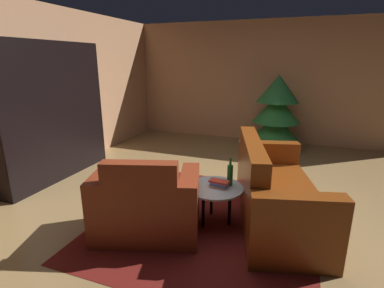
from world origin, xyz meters
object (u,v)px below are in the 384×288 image
Objects in this scene: coffee_table at (215,191)px; bottle_on_table at (230,175)px; couch_red at (274,194)px; decorated_tree at (276,112)px; bookshelf_unit at (59,114)px; armchair_red at (146,207)px; book_stack_on_table at (219,184)px.

bottle_on_table is (0.14, 0.10, 0.17)m from coffee_table.
couch_red is 3.09× the size of coffee_table.
bookshelf_unit is at bearing -140.29° from decorated_tree.
armchair_red reaches higher than coffee_table.
couch_red is at bearing 24.94° from book_stack_on_table.
bookshelf_unit reaches higher than bottle_on_table.
bookshelf_unit is at bearing 152.67° from armchair_red.
decorated_tree is (0.22, 3.01, 0.22)m from bottle_on_table.
couch_red reaches higher than coffee_table.
coffee_table is at bearing -164.32° from book_stack_on_table.
bookshelf_unit is 2.79m from coffee_table.
bottle_on_table is at bearing 42.25° from book_stack_on_table.
armchair_red is at bearing -140.67° from coffee_table.
armchair_red reaches higher than bottle_on_table.
couch_red is at bearing 20.55° from bottle_on_table.
coffee_table is 0.24m from bottle_on_table.
armchair_red is at bearing -147.70° from couch_red.
coffee_table is 0.42× the size of decorated_tree.
decorated_tree reaches higher than book_stack_on_table.
bottle_on_table is at bearing 35.07° from coffee_table.
decorated_tree is at bearing 94.95° from couch_red.
bottle_on_table is at bearing -9.89° from bookshelf_unit.
couch_red reaches higher than book_stack_on_table.
bottle_on_table is at bearing 38.54° from armchair_red.
decorated_tree is (0.32, 3.09, 0.31)m from book_stack_on_table.
bottle_on_table is (0.73, 0.58, 0.23)m from armchair_red.
bottle_on_table is 0.21× the size of decorated_tree.
decorated_tree is (0.36, 3.11, 0.39)m from coffee_table.
couch_red is (1.20, 0.76, -0.00)m from armchair_red.
bookshelf_unit is 2.88m from bottle_on_table.
bottle_on_table reaches higher than book_stack_on_table.
bookshelf_unit is 1.67× the size of armchair_red.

